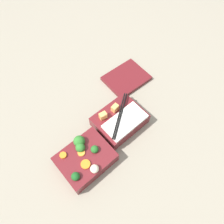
{
  "coord_description": "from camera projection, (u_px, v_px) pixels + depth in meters",
  "views": [
    {
      "loc": [
        -0.19,
        -0.25,
        0.75
      ],
      "look_at": [
        0.08,
        0.06,
        0.05
      ],
      "focal_mm": 35.0,
      "sensor_mm": 36.0,
      "label": 1
    }
  ],
  "objects": [
    {
      "name": "ground_plane",
      "position": [
        107.0,
        142.0,
        0.8
      ],
      "size": [
        3.0,
        3.0,
        0.0
      ],
      "primitive_type": "plane",
      "color": "gray"
    },
    {
      "name": "bento_tray_rice",
      "position": [
        120.0,
        120.0,
        0.82
      ],
      "size": [
        0.18,
        0.14,
        0.07
      ],
      "color": "maroon",
      "rests_on": "ground_plane"
    },
    {
      "name": "bento_tray_vegetable",
      "position": [
        85.0,
        158.0,
        0.74
      ],
      "size": [
        0.18,
        0.14,
        0.08
      ],
      "color": "maroon",
      "rests_on": "ground_plane"
    },
    {
      "name": "bento_lid",
      "position": [
        126.0,
        78.0,
        0.94
      ],
      "size": [
        0.18,
        0.15,
        0.02
      ],
      "primitive_type": "cube",
      "rotation": [
        0.0,
        0.0,
        -0.04
      ],
      "color": "maroon",
      "rests_on": "ground_plane"
    }
  ]
}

